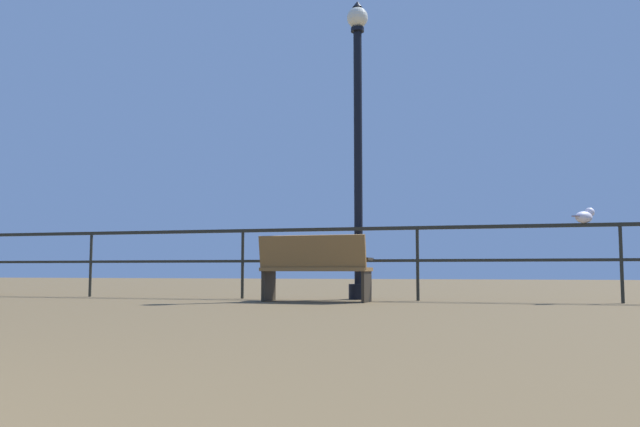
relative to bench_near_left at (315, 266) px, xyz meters
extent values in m
cube|color=#26261F|center=(0.00, 0.66, 0.53)|extent=(18.22, 0.05, 0.05)
cube|color=#26261F|center=(0.00, 0.66, 0.07)|extent=(18.22, 0.04, 0.04)
cylinder|color=#26261F|center=(-3.91, 0.66, 0.02)|extent=(0.04, 0.04, 1.01)
cylinder|color=#26261F|center=(-1.30, 0.66, 0.02)|extent=(0.04, 0.04, 1.01)
cylinder|color=#26261F|center=(1.30, 0.66, 0.02)|extent=(0.04, 0.04, 1.01)
cylinder|color=#26261F|center=(3.90, 0.66, 0.02)|extent=(0.04, 0.04, 1.01)
cube|color=brown|center=(0.00, 0.09, -0.05)|extent=(1.48, 0.54, 0.05)
cube|color=brown|center=(0.00, -0.14, 0.18)|extent=(1.47, 0.17, 0.45)
cube|color=#2F271B|center=(0.69, 0.07, -0.27)|extent=(0.05, 0.45, 0.43)
cube|color=#2F271B|center=(0.70, 0.26, 0.09)|extent=(0.05, 0.35, 0.04)
cube|color=#2F271B|center=(-0.69, 0.11, -0.27)|extent=(0.05, 0.45, 0.43)
cube|color=#2F271B|center=(-0.68, 0.30, 0.09)|extent=(0.05, 0.35, 0.04)
cylinder|color=black|center=(0.42, 0.88, -0.37)|extent=(0.30, 0.30, 0.22)
cylinder|color=black|center=(0.42, 0.88, 1.62)|extent=(0.12, 0.12, 3.77)
cylinder|color=black|center=(0.42, 0.88, 3.54)|extent=(0.20, 0.20, 0.06)
sphere|color=silver|center=(0.42, 0.88, 3.73)|extent=(0.32, 0.32, 0.32)
cone|color=black|center=(0.42, 0.88, 3.94)|extent=(0.15, 0.15, 0.10)
ellipsoid|color=white|center=(3.47, 0.66, 0.63)|extent=(0.32, 0.32, 0.16)
ellipsoid|color=gray|center=(3.47, 0.66, 0.65)|extent=(0.26, 0.27, 0.05)
sphere|color=white|center=(3.56, 0.76, 0.70)|extent=(0.13, 0.13, 0.13)
cone|color=gold|center=(3.61, 0.82, 0.70)|extent=(0.07, 0.07, 0.05)
cube|color=gray|center=(3.37, 0.55, 0.64)|extent=(0.12, 0.12, 0.02)
camera|label=1|loc=(2.35, -8.34, -0.05)|focal=36.21mm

